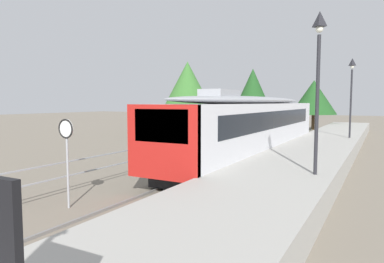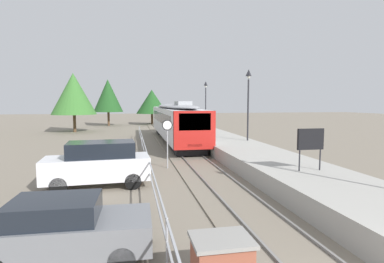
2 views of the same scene
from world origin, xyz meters
name	(u,v)px [view 1 (image 1 of 2)]	position (x,y,z in m)	size (l,w,h in m)	color
ground_plane	(176,165)	(-3.00, 22.00, 0.00)	(160.00, 160.00, 0.00)	slate
track_rails	(229,170)	(0.00, 22.00, 0.03)	(3.20, 60.00, 0.14)	slate
commuter_train	(253,123)	(0.00, 25.49, 2.14)	(2.82, 19.02, 3.74)	silver
station_platform	(297,167)	(3.25, 22.00, 0.45)	(3.90, 60.00, 0.90)	#A8A59E
platform_lamp_mid_platform	(318,62)	(4.58, 18.51, 4.62)	(0.34, 0.34, 5.35)	#232328
platform_lamp_far_end	(352,83)	(4.58, 32.22, 4.62)	(0.34, 0.34, 5.35)	#232328
speed_limit_sign	(66,141)	(-2.05, 13.93, 2.12)	(0.61, 0.10, 2.81)	#9EA0A5
tree_behind_carpark	(187,87)	(-11.22, 37.78, 4.85)	(5.52, 5.52, 7.46)	brown
tree_behind_station_far	(253,90)	(-7.76, 48.11, 4.84)	(4.66, 4.66, 7.46)	brown
tree_distant_left	(314,97)	(-0.69, 49.33, 3.89)	(5.27, 5.27, 5.90)	brown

